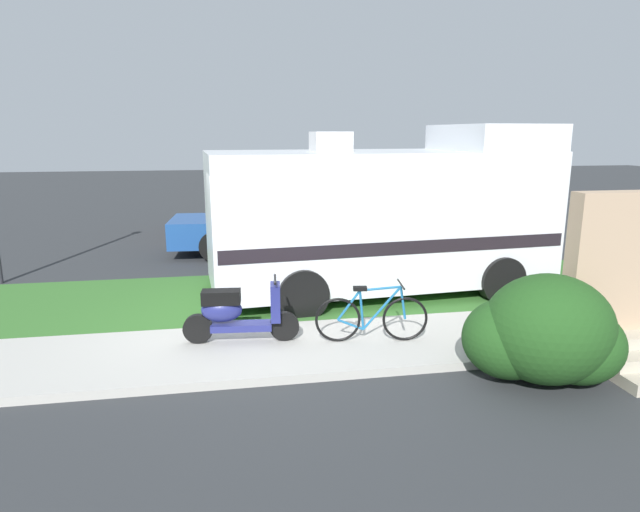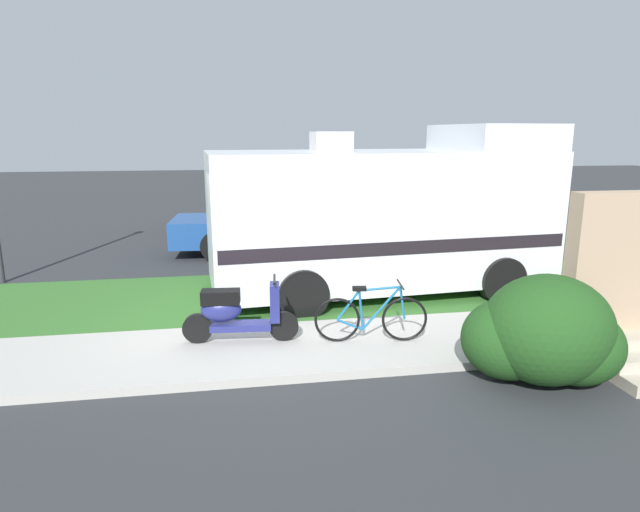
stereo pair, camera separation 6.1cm
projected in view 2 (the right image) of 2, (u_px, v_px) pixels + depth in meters
name	position (u px, v px, depth m)	size (l,w,h in m)	color
ground_plane	(238.00, 327.00, 8.90)	(80.00, 80.00, 0.00)	#2D3033
sidewalk	(240.00, 353.00, 7.73)	(24.00, 2.00, 0.12)	#ADAAA3
grass_strip	(237.00, 298.00, 10.33)	(24.00, 3.40, 0.08)	#336628
motorhome_rv	(385.00, 215.00, 10.54)	(6.76, 3.07, 3.32)	silver
scooter	(236.00, 312.00, 7.90)	(1.72, 0.50, 0.97)	black
bicycle	(371.00, 317.00, 7.92)	(1.67, 0.52, 0.89)	black
pickup_truck_near	(304.00, 215.00, 14.44)	(5.69, 2.32, 1.87)	#1E478C
pickup_truck_far	(272.00, 201.00, 17.53)	(5.34, 2.55, 1.89)	maroon
porch_steps	(638.00, 296.00, 7.35)	(2.00, 1.26, 2.40)	#B2A893
bush_by_porch	(544.00, 335.00, 6.78)	(1.98, 1.48, 1.40)	#1E4719
bottle_green	(618.00, 329.00, 8.17)	(0.07, 0.07, 0.29)	#19722D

